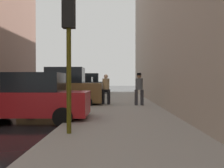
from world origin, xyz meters
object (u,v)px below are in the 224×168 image
at_px(parked_dark_green_sedan, 79,89).
at_px(pedestrian_with_beanie, 139,87).
at_px(parked_black_suv, 87,85).
at_px(duffel_bag, 101,100).
at_px(traffic_light, 69,32).
at_px(parked_red_hatchback, 32,99).
at_px(parked_bronze_suv, 63,89).
at_px(pedestrian_in_tan_coat, 106,88).
at_px(fire_hydrant, 99,95).

xyz_separation_m(parked_dark_green_sedan, pedestrian_with_beanie, (4.32, -6.54, 0.29)).
bearing_deg(parked_black_suv, pedestrian_with_beanie, -70.97).
bearing_deg(duffel_bag, traffic_light, -91.65).
height_order(parked_dark_green_sedan, duffel_bag, parked_dark_green_sedan).
distance_m(parked_red_hatchback, parked_black_suv, 17.24).
distance_m(parked_red_hatchback, duffel_bag, 7.15).
bearing_deg(duffel_bag, parked_bronze_suv, -144.40).
height_order(parked_dark_green_sedan, pedestrian_with_beanie, pedestrian_with_beanie).
relative_size(parked_dark_green_sedan, pedestrian_with_beanie, 2.38).
height_order(traffic_light, pedestrian_with_beanie, traffic_light).
bearing_deg(pedestrian_in_tan_coat, pedestrian_with_beanie, -16.78).
height_order(parked_red_hatchback, pedestrian_in_tan_coat, pedestrian_in_tan_coat).
bearing_deg(parked_red_hatchback, pedestrian_with_beanie, 47.49).
relative_size(parked_red_hatchback, pedestrian_in_tan_coat, 2.47).
relative_size(parked_black_suv, fire_hydrant, 6.60).
height_order(fire_hydrant, pedestrian_in_tan_coat, pedestrian_in_tan_coat).
bearing_deg(parked_dark_green_sedan, pedestrian_in_tan_coat, -67.53).
relative_size(traffic_light, duffel_bag, 8.18).
xyz_separation_m(parked_dark_green_sedan, fire_hydrant, (1.80, -2.53, -0.35)).
bearing_deg(duffel_bag, parked_red_hatchback, -107.35).
distance_m(parked_bronze_suv, duffel_bag, 2.72).
bearing_deg(duffel_bag, parked_dark_green_sedan, 115.48).
relative_size(parked_red_hatchback, pedestrian_with_beanie, 2.37).
bearing_deg(parked_dark_green_sedan, fire_hydrant, -54.48).
bearing_deg(fire_hydrant, parked_black_suv, 101.96).
height_order(traffic_light, pedestrian_in_tan_coat, traffic_light).
height_order(traffic_light, duffel_bag, traffic_light).
distance_m(parked_dark_green_sedan, traffic_light, 14.09).
xyz_separation_m(parked_red_hatchback, duffel_bag, (2.12, 6.80, -0.56)).
xyz_separation_m(parked_bronze_suv, pedestrian_in_tan_coat, (2.48, -0.01, 0.07)).
distance_m(parked_dark_green_sedan, duffel_bag, 4.97).
relative_size(parked_bronze_suv, parked_black_suv, 1.00).
distance_m(parked_bronze_suv, traffic_light, 8.25).
distance_m(fire_hydrant, pedestrian_with_beanie, 4.78).
relative_size(parked_red_hatchback, fire_hydrant, 5.99).
height_order(parked_bronze_suv, duffel_bag, parked_bronze_suv).
xyz_separation_m(fire_hydrant, traffic_light, (0.05, -11.31, 2.26)).
bearing_deg(duffel_bag, pedestrian_in_tan_coat, -77.06).
bearing_deg(parked_bronze_suv, pedestrian_in_tan_coat, -0.17).
relative_size(parked_red_hatchback, parked_dark_green_sedan, 1.00).
distance_m(parked_dark_green_sedan, pedestrian_in_tan_coat, 6.48).
bearing_deg(pedestrian_with_beanie, fire_hydrant, 122.10).
distance_m(parked_bronze_suv, parked_dark_green_sedan, 5.98).
xyz_separation_m(parked_black_suv, fire_hydrant, (1.80, -8.51, -0.54)).
bearing_deg(parked_dark_green_sedan, duffel_bag, -64.52).
bearing_deg(parked_dark_green_sedan, parked_red_hatchback, -90.00).
height_order(parked_black_suv, pedestrian_with_beanie, parked_black_suv).
relative_size(parked_dark_green_sedan, fire_hydrant, 6.01).
distance_m(traffic_light, duffel_bag, 9.70).
height_order(pedestrian_in_tan_coat, pedestrian_with_beanie, pedestrian_with_beanie).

